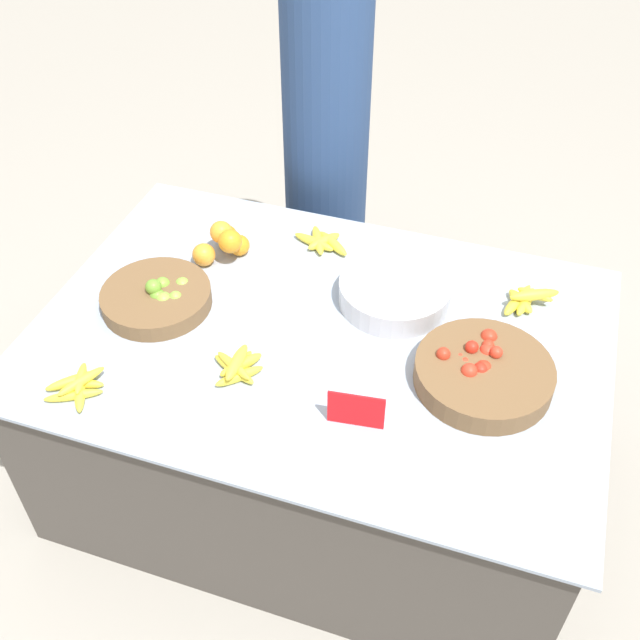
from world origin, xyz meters
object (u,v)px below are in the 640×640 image
Objects in this scene: price_sign at (356,410)px; tomato_basket at (483,373)px; vendor_person at (326,150)px; lime_bowl at (157,297)px; metal_bowl at (395,292)px.

tomato_basket is at bearing 34.48° from price_sign.
vendor_person is (-0.76, 0.92, 0.05)m from tomato_basket.
price_sign is at bearing -20.19° from lime_bowl.
price_sign is (-0.29, -0.26, 0.02)m from tomato_basket.
price_sign is (0.03, -0.51, 0.02)m from metal_bowl.
lime_bowl and tomato_basket have the same top height.
vendor_person reaches higher than lime_bowl.
price_sign reaches higher than lime_bowl.
tomato_basket is 1.20m from vendor_person.
tomato_basket is 2.55× the size of price_sign.
price_sign reaches higher than metal_bowl.
vendor_person reaches higher than tomato_basket.
metal_bowl is 0.21× the size of vendor_person.
lime_bowl is 1.01m from tomato_basket.
vendor_person is at bearing 74.74° from lime_bowl.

